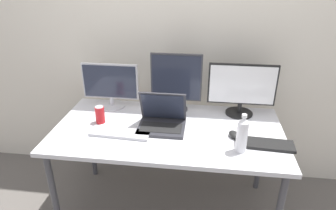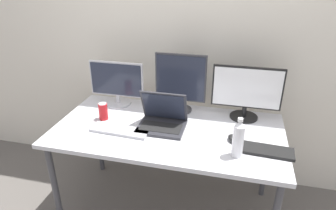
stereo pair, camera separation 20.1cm
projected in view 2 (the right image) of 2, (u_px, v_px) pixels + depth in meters
ground_plane at (168, 208)px, 2.40m from camera, size 16.00×16.00×0.00m
wall_back at (186, 30)px, 2.36m from camera, size 7.00×0.08×2.60m
work_desk at (168, 136)px, 2.11m from camera, size 1.58×0.82×0.74m
monitor_left at (117, 83)px, 2.37m from camera, size 0.44×0.21×0.35m
monitor_center at (180, 82)px, 2.24m from camera, size 0.39×0.18×0.45m
monitor_right at (247, 92)px, 2.14m from camera, size 0.50×0.21×0.39m
laptop_silver at (162, 119)px, 2.08m from camera, size 0.32×0.26×0.26m
keyboard_main at (120, 130)px, 2.04m from camera, size 0.41×0.14×0.02m
keyboard_aux at (263, 150)px, 1.83m from camera, size 0.37×0.15×0.02m
mouse_by_keyboard at (233, 138)px, 1.93m from camera, size 0.09×0.11×0.04m
water_bottle at (238, 139)px, 1.74m from camera, size 0.07×0.07×0.25m
soda_can_near_keyboard at (103, 111)px, 2.19m from camera, size 0.07×0.07×0.13m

